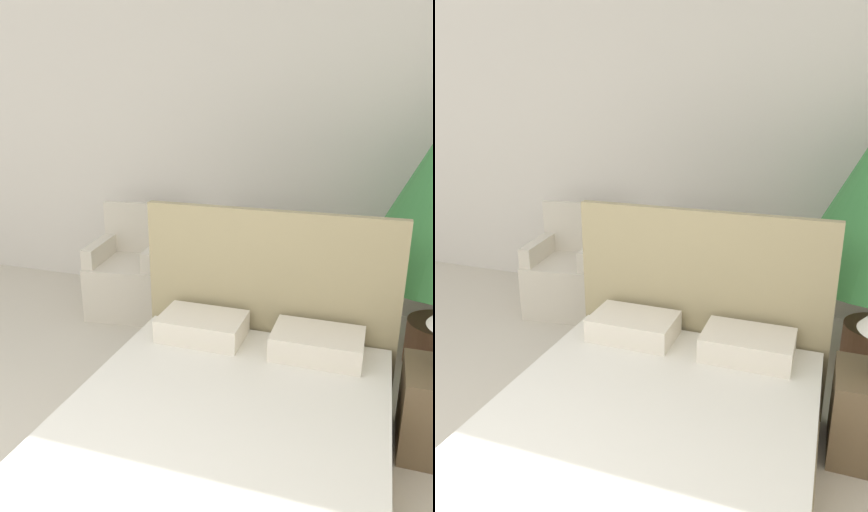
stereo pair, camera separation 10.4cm
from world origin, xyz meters
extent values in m
cube|color=silver|center=(0.00, 3.83, 1.45)|extent=(10.00, 0.06, 2.90)
cube|color=#8C7A5B|center=(0.71, 1.21, 0.13)|extent=(1.52, 2.04, 0.26)
cube|color=silver|center=(0.71, 1.21, 0.36)|extent=(1.49, 2.00, 0.21)
cube|color=tan|center=(0.71, 2.26, 0.61)|extent=(1.55, 0.06, 1.23)
cube|color=silver|center=(0.37, 2.03, 0.54)|extent=(0.50, 0.33, 0.14)
cube|color=silver|center=(1.05, 2.03, 0.54)|extent=(0.50, 0.33, 0.14)
cube|color=beige|center=(-0.73, 3.16, 0.23)|extent=(0.69, 0.70, 0.46)
cube|color=beige|center=(-0.77, 3.44, 0.69)|extent=(0.62, 0.14, 0.46)
cube|color=beige|center=(-0.99, 3.12, 0.55)|extent=(0.17, 0.57, 0.17)
cube|color=beige|center=(-0.48, 3.19, 0.55)|extent=(0.17, 0.57, 0.17)
cube|color=beige|center=(0.22, 3.16, 0.23)|extent=(0.63, 0.64, 0.46)
cube|color=beige|center=(0.23, 3.44, 0.69)|extent=(0.62, 0.08, 0.46)
cube|color=beige|center=(-0.04, 3.17, 0.55)|extent=(0.12, 0.56, 0.17)
cube|color=beige|center=(0.47, 3.15, 0.55)|extent=(0.12, 0.56, 0.17)
cylinder|color=#B7AD93|center=(-0.26, 3.17, 0.21)|extent=(0.33, 0.33, 0.43)
camera|label=1|loc=(1.30, -0.51, 1.88)|focal=35.00mm
camera|label=2|loc=(1.40, -0.48, 1.88)|focal=35.00mm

